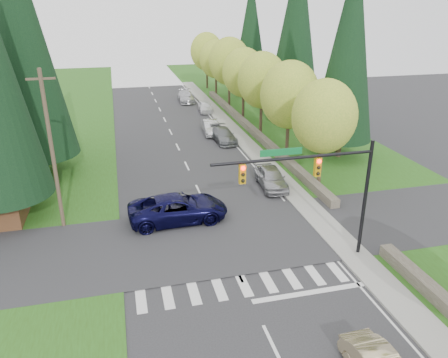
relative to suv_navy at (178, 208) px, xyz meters
name	(u,v)px	position (x,y,z in m)	size (l,w,h in m)	color
ground	(264,327)	(2.20, -11.00, -0.90)	(120.00, 120.00, 0.00)	#28282B
grass_east	(328,157)	(15.20, 9.00, -0.87)	(14.00, 110.00, 0.06)	#284E14
grass_west	(26,184)	(-10.80, 9.00, -0.87)	(14.00, 110.00, 0.06)	#284E14
cross_street	(222,239)	(2.20, -3.00, -0.90)	(120.00, 8.00, 0.10)	#28282B
sidewalk_east	(258,155)	(9.10, 11.00, -0.83)	(1.80, 80.00, 0.13)	gray
curb_east	(249,156)	(8.25, 11.00, -0.83)	(0.20, 80.00, 0.13)	gray
stone_wall_north	(250,128)	(10.80, 19.00, -0.55)	(0.70, 40.00, 0.70)	#4C4438
traffic_signal	(320,178)	(6.57, -6.50, 4.09)	(8.70, 0.37, 6.80)	black
utility_pole	(52,151)	(-7.30, 1.00, 4.25)	(1.60, 0.24, 10.00)	#473828
decid_tree_0	(324,116)	(11.40, 3.00, 4.70)	(4.80, 4.80, 8.37)	#38281C
decid_tree_1	(290,95)	(11.50, 10.00, 4.90)	(5.20, 5.20, 8.80)	#38281C
decid_tree_2	(262,80)	(11.30, 17.00, 5.03)	(5.00, 5.00, 8.82)	#38281C
decid_tree_3	(244,73)	(11.40, 24.00, 4.77)	(5.00, 5.00, 8.55)	#38281C
decid_tree_4	(229,61)	(11.50, 31.00, 5.17)	(5.40, 5.40, 9.18)	#38281C
decid_tree_5	(216,59)	(11.30, 38.00, 4.64)	(4.80, 4.80, 8.30)	#38281C
decid_tree_6	(207,52)	(11.40, 45.00, 4.97)	(5.20, 5.20, 8.86)	#38281C
conifer_w_c	(19,32)	(-9.80, 11.00, 10.40)	(6.46, 6.46, 20.80)	#38281C
conifer_w_e	(9,40)	(-11.80, 17.00, 9.40)	(5.78, 5.78, 18.80)	#38281C
conifer_e_a	(349,47)	(16.20, 9.00, 8.89)	(5.44, 5.44, 17.80)	#38281C
conifer_e_b	(296,26)	(17.20, 23.00, 9.90)	(6.12, 6.12, 19.80)	#38281C
conifer_e_c	(251,32)	(16.20, 37.00, 8.39)	(5.10, 5.10, 16.80)	#38281C
suv_navy	(178,208)	(0.00, 0.00, 0.00)	(2.97, 6.45, 1.79)	black
parked_car_a	(271,177)	(7.80, 3.84, -0.10)	(1.87, 4.65, 1.59)	#9E9FA3
parked_car_b	(224,135)	(7.04, 16.10, -0.21)	(1.94, 4.76, 1.38)	slate
parked_car_c	(211,127)	(6.40, 19.22, -0.17)	(1.55, 4.43, 1.46)	#B7B8BC
parked_car_d	(205,107)	(7.80, 29.11, -0.21)	(1.61, 4.01, 1.37)	silver
parked_car_e	(186,97)	(6.40, 35.75, -0.14)	(2.11, 5.19, 1.51)	#B6B6BB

